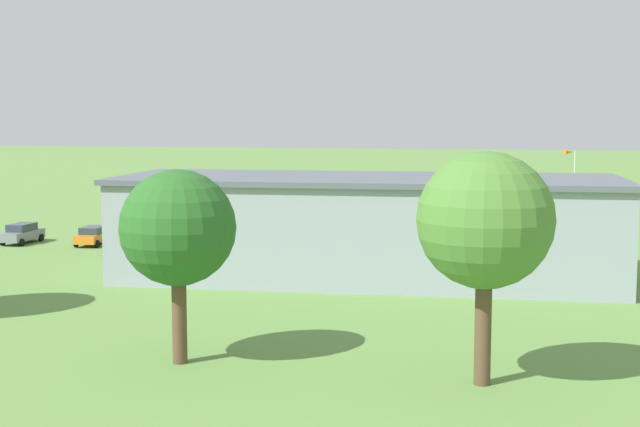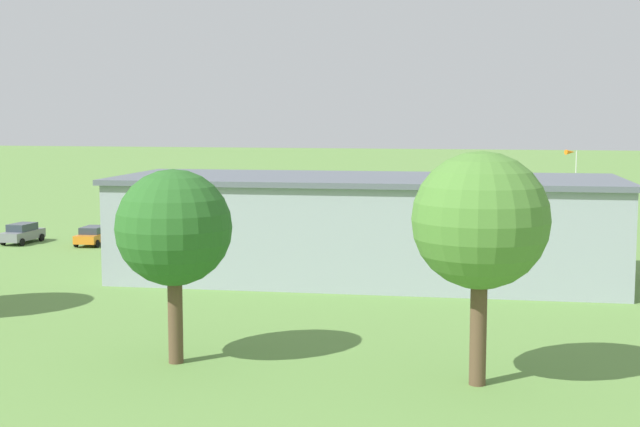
{
  "view_description": "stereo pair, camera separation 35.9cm",
  "coord_description": "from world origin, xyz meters",
  "px_view_note": "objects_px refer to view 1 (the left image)",
  "views": [
    {
      "loc": [
        -10.33,
        88.9,
        10.8
      ],
      "look_at": [
        5.44,
        14.35,
        2.38
      ],
      "focal_mm": 49.91,
      "sensor_mm": 36.0,
      "label": 1
    },
    {
      "loc": [
        -10.68,
        88.82,
        10.8
      ],
      "look_at": [
        5.44,
        14.35,
        2.38
      ],
      "focal_mm": 49.91,
      "sensor_mm": 36.0,
      "label": 2
    }
  ],
  "objects_px": {
    "hangar": "(367,227)",
    "car_grey": "(22,233)",
    "biplane": "(289,200)",
    "tree_behind_hangar_right": "(178,229)",
    "person_walking_on_apron": "(215,238)",
    "person_watching_takeoff": "(223,231)",
    "person_by_parked_cars": "(614,249)",
    "car_blue": "(165,238)",
    "tree_near_perimeter_road": "(485,221)",
    "windsock": "(570,157)",
    "car_orange": "(93,235)"
  },
  "relations": [
    {
      "from": "biplane",
      "to": "person_by_parked_cars",
      "type": "xyz_separation_m",
      "value": [
        -28.02,
        12.48,
        -1.98
      ]
    },
    {
      "from": "person_walking_on_apron",
      "to": "windsock",
      "type": "xyz_separation_m",
      "value": [
        -30.41,
        -38.69,
        5.24
      ]
    },
    {
      "from": "car_orange",
      "to": "windsock",
      "type": "relative_size",
      "value": 0.64
    },
    {
      "from": "car_blue",
      "to": "windsock",
      "type": "distance_m",
      "value": 53.0
    },
    {
      "from": "person_walking_on_apron",
      "to": "person_by_parked_cars",
      "type": "relative_size",
      "value": 0.88
    },
    {
      "from": "hangar",
      "to": "car_blue",
      "type": "xyz_separation_m",
      "value": [
        18.1,
        -9.34,
        -2.54
      ]
    },
    {
      "from": "biplane",
      "to": "windsock",
      "type": "distance_m",
      "value": 37.91
    },
    {
      "from": "tree_behind_hangar_right",
      "to": "windsock",
      "type": "distance_m",
      "value": 74.5
    },
    {
      "from": "car_blue",
      "to": "tree_near_perimeter_road",
      "type": "distance_m",
      "value": 41.68
    },
    {
      "from": "biplane",
      "to": "car_grey",
      "type": "distance_m",
      "value": 24.2
    },
    {
      "from": "person_watching_takeoff",
      "to": "person_by_parked_cars",
      "type": "distance_m",
      "value": 32.45
    },
    {
      "from": "car_blue",
      "to": "windsock",
      "type": "height_order",
      "value": "windsock"
    },
    {
      "from": "hangar",
      "to": "car_orange",
      "type": "height_order",
      "value": "hangar"
    },
    {
      "from": "tree_behind_hangar_right",
      "to": "hangar",
      "type": "bearing_deg",
      "value": -102.38
    },
    {
      "from": "car_blue",
      "to": "person_walking_on_apron",
      "type": "relative_size",
      "value": 2.74
    },
    {
      "from": "tree_near_perimeter_road",
      "to": "windsock",
      "type": "height_order",
      "value": "tree_near_perimeter_road"
    },
    {
      "from": "car_blue",
      "to": "car_grey",
      "type": "relative_size",
      "value": 0.96
    },
    {
      "from": "car_blue",
      "to": "person_watching_takeoff",
      "type": "distance_m",
      "value": 6.89
    },
    {
      "from": "biplane",
      "to": "person_watching_takeoff",
      "type": "relative_size",
      "value": 4.78
    },
    {
      "from": "person_walking_on_apron",
      "to": "biplane",
      "type": "bearing_deg",
      "value": -104.39
    },
    {
      "from": "person_watching_takeoff",
      "to": "person_by_parked_cars",
      "type": "height_order",
      "value": "person_by_parked_cars"
    },
    {
      "from": "tree_behind_hangar_right",
      "to": "car_blue",
      "type": "bearing_deg",
      "value": -67.06
    },
    {
      "from": "hangar",
      "to": "person_walking_on_apron",
      "type": "xyz_separation_m",
      "value": [
        14.31,
        -10.8,
        -2.63
      ]
    },
    {
      "from": "hangar",
      "to": "person_walking_on_apron",
      "type": "bearing_deg",
      "value": -37.06
    },
    {
      "from": "biplane",
      "to": "tree_behind_hangar_right",
      "type": "height_order",
      "value": "tree_behind_hangar_right"
    },
    {
      "from": "car_blue",
      "to": "tree_behind_hangar_right",
      "type": "bearing_deg",
      "value": 112.94
    },
    {
      "from": "car_grey",
      "to": "biplane",
      "type": "bearing_deg",
      "value": -146.21
    },
    {
      "from": "hangar",
      "to": "biplane",
      "type": "relative_size",
      "value": 4.46
    },
    {
      "from": "car_grey",
      "to": "person_watching_takeoff",
      "type": "height_order",
      "value": "car_grey"
    },
    {
      "from": "person_by_parked_cars",
      "to": "person_watching_takeoff",
      "type": "bearing_deg",
      "value": -8.47
    },
    {
      "from": "person_by_parked_cars",
      "to": "windsock",
      "type": "distance_m",
      "value": 39.04
    },
    {
      "from": "tree_behind_hangar_right",
      "to": "person_walking_on_apron",
      "type": "bearing_deg",
      "value": -73.89
    },
    {
      "from": "tree_behind_hangar_right",
      "to": "windsock",
      "type": "xyz_separation_m",
      "value": [
        -20.94,
        -71.5,
        0.08
      ]
    },
    {
      "from": "person_watching_takeoff",
      "to": "person_walking_on_apron",
      "type": "relative_size",
      "value": 1.01
    },
    {
      "from": "car_orange",
      "to": "biplane",
      "type": "bearing_deg",
      "value": -136.35
    },
    {
      "from": "person_by_parked_cars",
      "to": "tree_behind_hangar_right",
      "type": "bearing_deg",
      "value": 56.46
    },
    {
      "from": "car_blue",
      "to": "tree_near_perimeter_road",
      "type": "height_order",
      "value": "tree_near_perimeter_road"
    },
    {
      "from": "tree_behind_hangar_right",
      "to": "tree_near_perimeter_road",
      "type": "bearing_deg",
      "value": 178.05
    },
    {
      "from": "car_grey",
      "to": "windsock",
      "type": "xyz_separation_m",
      "value": [
        -47.26,
        -39.62,
        5.14
      ]
    },
    {
      "from": "person_watching_takeoff",
      "to": "windsock",
      "type": "xyz_separation_m",
      "value": [
        -31.29,
        -33.91,
        5.23
      ]
    },
    {
      "from": "car_grey",
      "to": "tree_behind_hangar_right",
      "type": "distance_m",
      "value": 41.65
    },
    {
      "from": "windsock",
      "to": "hangar",
      "type": "bearing_deg",
      "value": 71.97
    },
    {
      "from": "hangar",
      "to": "car_grey",
      "type": "xyz_separation_m",
      "value": [
        31.15,
        -9.87,
        -2.53
      ]
    },
    {
      "from": "person_walking_on_apron",
      "to": "windsock",
      "type": "bearing_deg",
      "value": -128.17
    },
    {
      "from": "car_grey",
      "to": "person_by_parked_cars",
      "type": "relative_size",
      "value": 2.52
    },
    {
      "from": "hangar",
      "to": "person_by_parked_cars",
      "type": "relative_size",
      "value": 19.02
    },
    {
      "from": "car_grey",
      "to": "car_blue",
      "type": "bearing_deg",
      "value": 177.69
    },
    {
      "from": "car_blue",
      "to": "person_by_parked_cars",
      "type": "relative_size",
      "value": 2.42
    },
    {
      "from": "car_blue",
      "to": "tree_behind_hangar_right",
      "type": "distance_m",
      "value": 34.42
    },
    {
      "from": "person_walking_on_apron",
      "to": "tree_behind_hangar_right",
      "type": "relative_size",
      "value": 0.18
    }
  ]
}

